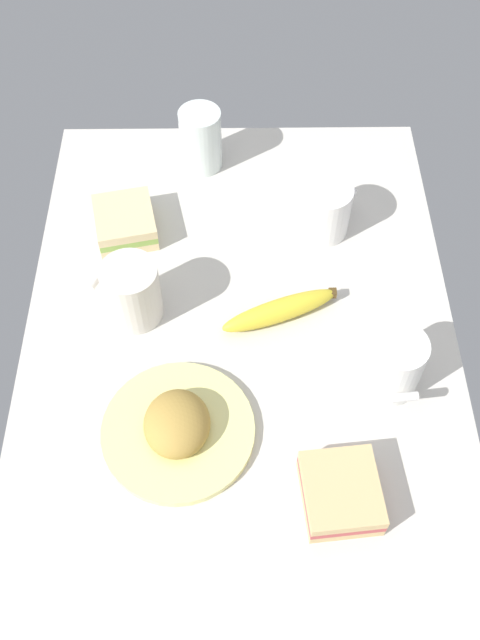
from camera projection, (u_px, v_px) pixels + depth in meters
The scene contains 9 objects.
tabletop at pixel (240, 335), 105.03cm from camera, with size 90.00×64.00×2.00cm, color beige.
plate_of_food at pixel (178, 427), 93.59cm from camera, with size 20.75×20.75×6.02cm.
coffee_mug_black at pixel (324, 209), 111.88cm from camera, with size 10.44×10.06×9.00cm.
coffee_mug_milky at pixel (394, 364), 95.12cm from camera, with size 10.08×7.90×9.94cm.
coffee_mug_spare at pixel (132, 292), 101.91cm from camera, with size 8.42×10.78×10.08cm.
sandwich_main at pixel (341, 493), 87.91cm from camera, with size 11.28×10.35×4.40cm.
sandwich_side at pixel (125, 222), 113.48cm from camera, with size 11.99×11.19×4.40cm.
glass_of_milk at pixel (201, 141), 119.98cm from camera, with size 7.14×7.14×11.11cm.
banana at pixel (280, 310), 104.24cm from camera, with size 9.80×18.34×3.49cm.
Camera 1 is at (57.30, -0.61, 89.06)cm, focal length 39.41 mm.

